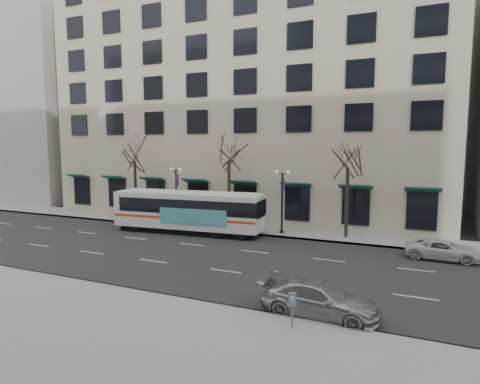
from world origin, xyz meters
The scene contains 13 objects.
ground centered at (0.00, 0.00, 0.00)m, with size 160.00×160.00×0.00m, color black.
sidewalk_far centered at (5.00, 9.00, 0.07)m, with size 80.00×4.00×0.15m, color gray.
building_hotel centered at (-2.00, 21.00, 12.00)m, with size 40.00×20.00×24.00m, color #BAA98E.
building_far_upblock centered at (-38.00, 21.00, 14.00)m, with size 28.00×20.00×28.00m, color #999993.
tree_far_left centered at (-10.00, 8.80, 6.70)m, with size 3.60×3.60×8.34m.
tree_far_mid centered at (0.00, 8.80, 6.91)m, with size 3.60×3.60×8.55m.
tree_far_right centered at (10.00, 8.80, 6.42)m, with size 3.60×3.60×8.06m.
lamp_post_left centered at (-4.99, 8.20, 2.94)m, with size 1.22×0.45×5.21m.
lamp_post_right centered at (5.01, 8.20, 2.94)m, with size 1.22×0.45×5.21m.
city_bus centered at (-2.23, 5.78, 1.86)m, with size 12.74×3.81×3.40m.
silver_car centered at (11.26, -6.20, 0.72)m, with size 2.03×4.99×1.45m, color #9FA2A6.
white_pickup centered at (16.54, 5.37, 0.62)m, with size 2.04×4.43×1.23m, color silver.
pay_station centered at (10.60, -7.96, 1.13)m, with size 0.33×0.25×1.36m.
Camera 1 is at (14.71, -22.39, 7.12)m, focal length 30.00 mm.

